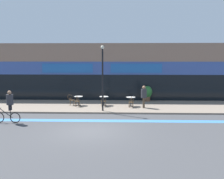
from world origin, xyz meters
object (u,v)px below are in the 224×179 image
at_px(cafe_chair_0_side, 71,99).
at_px(cafe_chair_1_near, 103,100).
at_px(bistro_table_0, 78,99).
at_px(cafe_chair_0_near, 77,100).
at_px(lamp_post, 103,73).
at_px(cyclist_0, 9,104).
at_px(pedestrian_near_end, 144,95).
at_px(bistro_table_2, 131,100).
at_px(cafe_chair_2_near, 131,101).
at_px(planter_pot, 147,93).
at_px(bistro_table_1, 104,99).

distance_m(cafe_chair_0_side, cafe_chair_1_near, 2.81).
xyz_separation_m(bistro_table_0, cafe_chair_0_near, (-0.00, -0.63, -0.03)).
relative_size(cafe_chair_0_side, lamp_post, 0.19).
height_order(cyclist_0, pedestrian_near_end, cyclist_0).
bearing_deg(bistro_table_2, cafe_chair_0_side, 176.85).
bearing_deg(bistro_table_0, bistro_table_2, -3.59).
bearing_deg(lamp_post, cafe_chair_2_near, 31.11).
xyz_separation_m(cafe_chair_2_near, pedestrian_near_end, (0.99, 0.01, 0.53)).
xyz_separation_m(bistro_table_2, cafe_chair_1_near, (-2.23, -0.27, -0.03)).
height_order(cafe_chair_1_near, planter_pot, planter_pot).
bearing_deg(cafe_chair_0_side, bistro_table_0, 0.55).
relative_size(cafe_chair_2_near, planter_pot, 0.64).
bearing_deg(bistro_table_1, lamp_post, -88.62).
xyz_separation_m(cafe_chair_0_side, pedestrian_near_end, (5.99, -0.89, 0.53)).
xyz_separation_m(cafe_chair_0_near, planter_pot, (5.95, 2.97, 0.25)).
bearing_deg(cyclist_0, planter_pot, -138.06).
relative_size(bistro_table_2, cafe_chair_0_side, 0.85).
bearing_deg(bistro_table_1, cafe_chair_0_near, -161.54).
bearing_deg(cafe_chair_0_side, cafe_chair_2_near, -9.58).
bearing_deg(lamp_post, cafe_chair_0_side, 141.71).
distance_m(bistro_table_1, cyclist_0, 7.97).
relative_size(bistro_table_1, cyclist_0, 0.37).
bearing_deg(bistro_table_1, bistro_table_2, -9.16).
bearing_deg(cafe_chair_0_near, bistro_table_2, -82.22).
xyz_separation_m(cyclist_0, pedestrian_near_end, (8.82, 4.68, -0.01)).
bearing_deg(bistro_table_0, cafe_chair_2_near, -11.63).
bearing_deg(cyclist_0, cafe_chair_2_near, -147.34).
distance_m(bistro_table_2, lamp_post, 3.70).
distance_m(bistro_table_0, cafe_chair_0_near, 0.63).
bearing_deg(bistro_table_2, cafe_chair_2_near, -89.00).
bearing_deg(cafe_chair_0_side, lamp_post, -37.66).
distance_m(cafe_chair_1_near, cyclist_0, 7.54).
xyz_separation_m(lamp_post, pedestrian_near_end, (3.18, 1.33, -1.77)).
relative_size(cafe_chair_0_near, lamp_post, 0.19).
relative_size(bistro_table_0, cafe_chair_0_side, 0.85).
relative_size(bistro_table_0, cafe_chair_1_near, 0.85).
bearing_deg(bistro_table_2, cafe_chair_0_near, -175.39).
height_order(planter_pot, lamp_post, lamp_post).
relative_size(lamp_post, pedestrian_near_end, 2.75).
bearing_deg(cafe_chair_0_near, bistro_table_0, 2.78).
relative_size(bistro_table_0, cafe_chair_2_near, 0.85).
bearing_deg(pedestrian_near_end, planter_pot, -88.75).
distance_m(cafe_chair_2_near, lamp_post, 3.44).
height_order(bistro_table_2, cafe_chair_1_near, cafe_chair_1_near).
bearing_deg(cafe_chair_2_near, pedestrian_near_end, -97.70).
bearing_deg(lamp_post, bistro_table_0, 134.56).
bearing_deg(bistro_table_0, bistro_table_1, 2.31).
relative_size(cafe_chair_0_side, pedestrian_near_end, 0.51).
distance_m(planter_pot, cyclist_0, 12.30).
bearing_deg(cyclist_0, bistro_table_2, -144.05).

